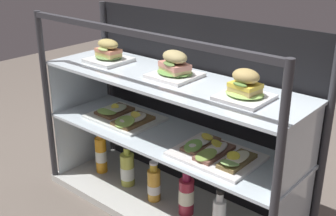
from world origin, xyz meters
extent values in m
cube|color=#63584F|center=(0.00, 0.00, -0.01)|extent=(6.00, 6.00, 0.02)
cube|color=beige|center=(0.00, 0.00, 0.02)|extent=(1.27, 0.42, 0.04)
cylinder|color=#333338|center=(-0.62, -0.19, 0.45)|extent=(0.03, 0.03, 0.89)
cylinder|color=#333338|center=(0.62, -0.19, 0.45)|extent=(0.03, 0.03, 0.89)
cylinder|color=#333338|center=(-0.62, 0.19, 0.45)|extent=(0.03, 0.03, 0.89)
cylinder|color=#333338|center=(0.62, 0.19, 0.45)|extent=(0.03, 0.03, 0.89)
cube|color=#333338|center=(0.00, -0.19, 0.88)|extent=(1.24, 0.02, 0.02)
cube|color=black|center=(0.00, 0.21, 0.47)|extent=(1.21, 0.01, 0.86)
cube|color=silver|center=(-0.60, 0.00, 0.21)|extent=(0.01, 0.36, 0.33)
cube|color=silver|center=(0.00, 0.00, 0.38)|extent=(1.23, 0.37, 0.01)
cube|color=silver|center=(-0.60, 0.00, 0.51)|extent=(0.01, 0.36, 0.26)
cube|color=silver|center=(0.60, 0.00, 0.51)|extent=(0.01, 0.36, 0.26)
cube|color=silver|center=(0.00, 0.00, 0.65)|extent=(1.23, 0.37, 0.01)
cube|color=white|center=(-0.38, 0.01, 0.66)|extent=(0.18, 0.18, 0.02)
ellipsoid|color=#698B4A|center=(-0.38, 0.01, 0.68)|extent=(0.14, 0.12, 0.02)
cube|color=tan|center=(-0.38, 0.01, 0.69)|extent=(0.12, 0.08, 0.02)
cube|color=tan|center=(-0.38, 0.01, 0.71)|extent=(0.12, 0.08, 0.02)
ellipsoid|color=#A5C168|center=(-0.38, -0.03, 0.72)|extent=(0.07, 0.03, 0.02)
ellipsoid|color=tan|center=(-0.38, 0.01, 0.74)|extent=(0.12, 0.08, 0.05)
cube|color=white|center=(0.01, 0.03, 0.66)|extent=(0.19, 0.19, 0.02)
ellipsoid|color=#689D4A|center=(0.01, 0.03, 0.68)|extent=(0.16, 0.13, 0.02)
cube|color=tan|center=(0.01, 0.03, 0.69)|extent=(0.15, 0.12, 0.02)
cube|color=tan|center=(0.01, 0.03, 0.71)|extent=(0.15, 0.12, 0.02)
ellipsoid|color=olive|center=(0.01, -0.01, 0.72)|extent=(0.08, 0.05, 0.02)
ellipsoid|color=tan|center=(0.01, 0.03, 0.74)|extent=(0.15, 0.12, 0.05)
cube|color=white|center=(0.37, -0.01, 0.66)|extent=(0.18, 0.18, 0.02)
ellipsoid|color=#9ED266|center=(0.37, -0.01, 0.68)|extent=(0.15, 0.12, 0.02)
cube|color=#D5B669|center=(0.37, -0.01, 0.69)|extent=(0.11, 0.09, 0.02)
cube|color=yellow|center=(0.37, -0.01, 0.71)|extent=(0.11, 0.10, 0.02)
ellipsoid|color=olive|center=(0.37, -0.04, 0.72)|extent=(0.06, 0.04, 0.02)
ellipsoid|color=tan|center=(0.37, -0.01, 0.74)|extent=(0.12, 0.10, 0.05)
cube|color=white|center=(-0.29, 0.01, 0.39)|extent=(0.34, 0.26, 0.01)
cube|color=brown|center=(-0.36, 0.01, 0.41)|extent=(0.12, 0.17, 0.01)
ellipsoid|color=#98C557|center=(-0.36, -0.04, 0.42)|extent=(0.11, 0.09, 0.02)
ellipsoid|color=silver|center=(-0.36, 0.01, 0.42)|extent=(0.10, 0.14, 0.01)
cylinder|color=#F5E445|center=(-0.36, 0.01, 0.43)|extent=(0.05, 0.05, 0.02)
cube|color=brown|center=(-0.21, -0.01, 0.41)|extent=(0.12, 0.18, 0.01)
ellipsoid|color=#8BB14B|center=(-0.21, -0.07, 0.42)|extent=(0.12, 0.11, 0.04)
ellipsoid|color=silver|center=(-0.21, -0.01, 0.42)|extent=(0.10, 0.15, 0.02)
cylinder|color=#FCDE4B|center=(-0.20, 0.00, 0.43)|extent=(0.05, 0.05, 0.02)
cube|color=white|center=(0.27, -0.02, 0.39)|extent=(0.34, 0.26, 0.01)
cube|color=brown|center=(0.18, 0.00, 0.41)|extent=(0.08, 0.19, 0.01)
ellipsoid|color=#6FA548|center=(0.18, -0.05, 0.42)|extent=(0.08, 0.10, 0.03)
ellipsoid|color=silver|center=(0.18, 0.00, 0.42)|extent=(0.07, 0.15, 0.02)
cylinder|color=#FEE348|center=(0.19, 0.03, 0.43)|extent=(0.07, 0.07, 0.02)
cube|color=brown|center=(0.27, -0.03, 0.41)|extent=(0.08, 0.19, 0.02)
ellipsoid|color=olive|center=(0.27, -0.09, 0.42)|extent=(0.09, 0.11, 0.03)
ellipsoid|color=silver|center=(0.27, -0.03, 0.42)|extent=(0.07, 0.15, 0.02)
cylinder|color=yellow|center=(0.26, 0.00, 0.43)|extent=(0.07, 0.07, 0.02)
cube|color=brown|center=(0.37, -0.03, 0.41)|extent=(0.08, 0.18, 0.02)
ellipsoid|color=#93C068|center=(0.37, -0.08, 0.42)|extent=(0.08, 0.09, 0.04)
ellipsoid|color=#F7F1CB|center=(0.37, -0.03, 0.42)|extent=(0.07, 0.14, 0.01)
cylinder|color=yellow|center=(0.36, -0.04, 0.43)|extent=(0.07, 0.07, 0.02)
cylinder|color=orange|center=(-0.46, -0.01, 0.14)|extent=(0.06, 0.06, 0.20)
cylinder|color=silver|center=(-0.46, -0.01, 0.13)|extent=(0.06, 0.06, 0.06)
cylinder|color=orange|center=(-0.46, -0.01, 0.26)|extent=(0.03, 0.03, 0.04)
cylinder|color=#276DB4|center=(-0.46, -0.01, 0.29)|extent=(0.03, 0.03, 0.01)
cylinder|color=#C1C74E|center=(-0.26, -0.01, 0.12)|extent=(0.07, 0.07, 0.17)
cylinder|color=white|center=(-0.26, -0.01, 0.11)|extent=(0.07, 0.07, 0.07)
cylinder|color=#B9CE42|center=(-0.26, -0.01, 0.22)|extent=(0.03, 0.03, 0.04)
cylinder|color=black|center=(-0.26, -0.01, 0.25)|extent=(0.04, 0.04, 0.01)
cylinder|color=gold|center=(-0.07, -0.02, 0.12)|extent=(0.06, 0.06, 0.16)
cylinder|color=silver|center=(-0.07, -0.02, 0.10)|extent=(0.06, 0.06, 0.04)
cylinder|color=gold|center=(-0.07, -0.02, 0.21)|extent=(0.04, 0.04, 0.04)
cylinder|color=silver|center=(-0.07, -0.02, 0.24)|extent=(0.04, 0.04, 0.01)
cylinder|color=#A32739|center=(0.12, -0.01, 0.12)|extent=(0.07, 0.07, 0.17)
cylinder|color=#F1ECCC|center=(0.12, -0.01, 0.13)|extent=(0.07, 0.07, 0.07)
cylinder|color=maroon|center=(0.12, -0.01, 0.23)|extent=(0.04, 0.04, 0.04)
cylinder|color=black|center=(0.12, -0.01, 0.26)|extent=(0.04, 0.04, 0.01)
cylinder|color=white|center=(0.31, -0.03, 0.22)|extent=(0.03, 0.03, 0.04)
cylinder|color=black|center=(0.31, -0.03, 0.24)|extent=(0.03, 0.03, 0.02)
camera|label=1|loc=(1.13, -1.31, 1.22)|focal=46.15mm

